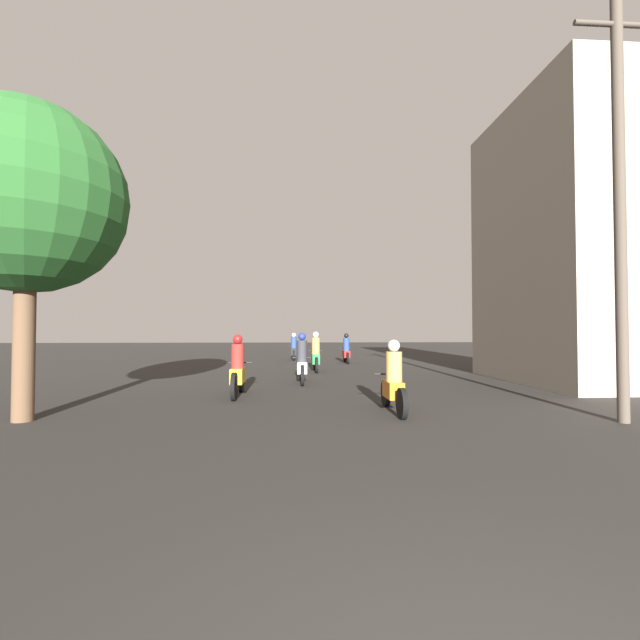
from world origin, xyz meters
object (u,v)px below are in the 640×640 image
Objects in this scene: building_right_near at (577,243)px; street_tree at (27,199)px; motorcycle_white at (302,363)px; utility_pole_near at (620,198)px; motorcycle_black at (294,349)px; motorcycle_red at (346,351)px; motorcycle_yellow at (238,371)px; motorcycle_green at (316,356)px; motorcycle_orange at (393,383)px.

building_right_near is 14.84m from street_tree.
motorcycle_white is 0.35× the size of street_tree.
motorcycle_black is at bearing 108.98° from utility_pole_near.
motorcycle_red is 3.67m from motorcycle_black.
building_right_near reaches higher than street_tree.
motorcycle_black is (-0.22, 10.75, -0.03)m from motorcycle_white.
motorcycle_white is 9.60m from building_right_near.
utility_pole_near is at bearing -119.02° from building_right_near.
motorcycle_white reaches higher than motorcycle_yellow.
motorcycle_red is at bearing 70.58° from motorcycle_white.
street_tree is (-4.94, -16.07, 3.44)m from motorcycle_black.
motorcycle_red is at bearing 102.38° from utility_pole_near.
motorcycle_yellow is 0.27× the size of utility_pole_near.
utility_pole_near is (5.81, -16.89, 3.42)m from motorcycle_black.
utility_pole_near reaches higher than motorcycle_yellow.
building_right_near is 1.15× the size of utility_pole_near.
motorcycle_red is (1.80, 4.44, -0.04)m from motorcycle_green.
motorcycle_green is 0.22× the size of building_right_near.
motorcycle_green is 1.04× the size of motorcycle_red.
motorcycle_orange is 9.29m from building_right_near.
street_tree is (-6.88, -0.38, 3.45)m from motorcycle_orange.
utility_pole_near is at bearing -62.94° from motorcycle_black.
street_tree is at bearing 175.67° from utility_pole_near.
street_tree is at bearing -128.38° from motorcycle_red.
street_tree is at bearing -99.00° from motorcycle_black.
building_right_near is 1.53× the size of street_tree.
utility_pole_near reaches higher than street_tree.
motorcycle_black is at bearing 92.09° from motorcycle_orange.
motorcycle_yellow is 6.78m from motorcycle_green.
street_tree is (-13.96, -4.99, -0.40)m from building_right_near.
motorcycle_orange is at bearing 162.86° from utility_pole_near.
motorcycle_yellow reaches higher than motorcycle_black.
motorcycle_red is 0.24× the size of utility_pole_near.
motorcycle_black reaches higher than motorcycle_orange.
motorcycle_yellow is at bearing -108.86° from motorcycle_green.
motorcycle_orange is 0.34× the size of street_tree.
motorcycle_yellow is 5.61m from street_tree.
motorcycle_yellow is 1.13× the size of motorcycle_red.
motorcycle_white is at bearing -80.74° from motorcycle_black.
street_tree is at bearing -121.55° from motorcycle_green.
motorcycle_orange is at bearing -146.92° from building_right_near.
building_right_near is at bearing 28.11° from motorcycle_orange.
motorcycle_green reaches higher than motorcycle_orange.
motorcycle_white is 3.84m from motorcycle_green.
street_tree reaches higher than motorcycle_green.
motorcycle_black is at bearing 75.03° from motorcycle_yellow.
motorcycle_green is 1.06× the size of motorcycle_black.
motorcycle_white is 1.11× the size of motorcycle_black.
motorcycle_white is 1.05× the size of motorcycle_green.
building_right_near is at bearing -5.08° from motorcycle_white.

